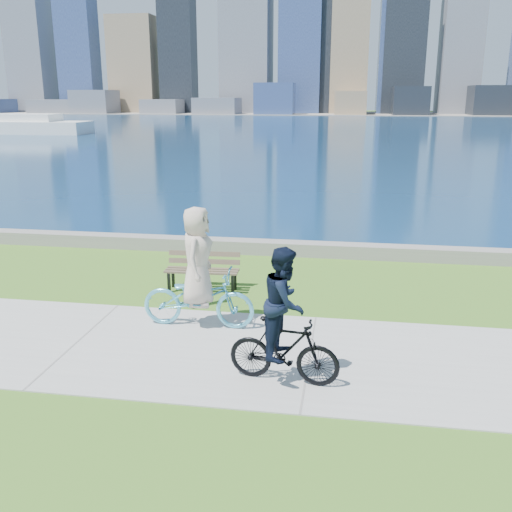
{
  "coord_description": "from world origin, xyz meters",
  "views": [
    {
      "loc": [
        0.5,
        -8.49,
        4.12
      ],
      "look_at": [
        -1.21,
        2.07,
        1.1
      ],
      "focal_mm": 40.0,
      "sensor_mm": 36.0,
      "label": 1
    }
  ],
  "objects_px": {
    "park_bench": "(203,268)",
    "cyclist_woman": "(198,283)",
    "bollard_lamp": "(193,272)",
    "cyclist_man": "(284,327)"
  },
  "relations": [
    {
      "from": "bollard_lamp",
      "to": "cyclist_man",
      "type": "xyz_separation_m",
      "value": [
        2.14,
        -2.81,
        0.14
      ]
    },
    {
      "from": "bollard_lamp",
      "to": "cyclist_man",
      "type": "bearing_deg",
      "value": -52.69
    },
    {
      "from": "cyclist_woman",
      "to": "park_bench",
      "type": "bearing_deg",
      "value": 11.7
    },
    {
      "from": "bollard_lamp",
      "to": "cyclist_man",
      "type": "relative_size",
      "value": 0.64
    },
    {
      "from": "park_bench",
      "to": "cyclist_woman",
      "type": "relative_size",
      "value": 0.72
    },
    {
      "from": "bollard_lamp",
      "to": "cyclist_woman",
      "type": "bearing_deg",
      "value": -69.35
    },
    {
      "from": "cyclist_woman",
      "to": "cyclist_man",
      "type": "distance_m",
      "value": 2.58
    },
    {
      "from": "cyclist_man",
      "to": "cyclist_woman",
      "type": "bearing_deg",
      "value": 50.92
    },
    {
      "from": "park_bench",
      "to": "cyclist_woman",
      "type": "xyz_separation_m",
      "value": [
        0.44,
        -2.04,
        0.35
      ]
    },
    {
      "from": "bollard_lamp",
      "to": "cyclist_woman",
      "type": "height_order",
      "value": "cyclist_woman"
    }
  ]
}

